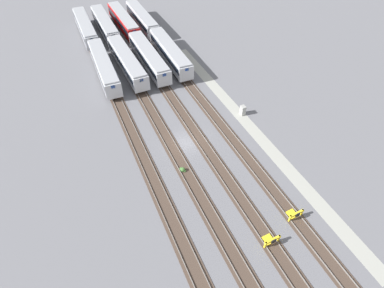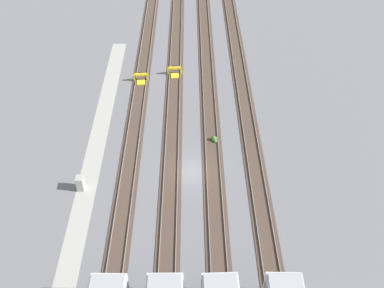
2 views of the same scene
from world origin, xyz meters
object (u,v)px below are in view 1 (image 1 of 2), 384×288
Objects in this scene: subway_car_back_row_leftmost at (105,25)px; subway_car_front_row_left_inner at (124,21)px; weed_clump at (183,170)px; electrical_cabinet at (243,110)px; subway_car_front_row_leftmost at (170,53)px; subway_car_back_row_rightmost at (127,62)px; subway_car_front_row_centre at (104,67)px; bumper_stop_nearest_track at (294,214)px; bumper_stop_near_inner_track at (271,240)px; subway_car_back_row_centre at (142,19)px; subway_car_front_row_right_inner at (85,27)px; subway_car_front_row_rightmost at (149,57)px.

subway_car_front_row_left_inner is at bearing -86.37° from subway_car_back_row_leftmost.
electrical_cabinet is at bearing -62.23° from weed_clump.
subway_car_front_row_leftmost is 1.00× the size of subway_car_back_row_rightmost.
electrical_cabinet is (-20.88, -17.89, -1.24)m from subway_car_front_row_centre.
weed_clump is at bearing 179.70° from subway_car_back_row_leftmost.
subway_car_back_row_leftmost is at bearing 93.63° from subway_car_front_row_left_inner.
bumper_stop_near_inner_track is at bearing 109.55° from bumper_stop_nearest_track.
subway_car_back_row_centre is 20.69m from subway_car_back_row_rightmost.
subway_car_back_row_leftmost is at bearing 4.26° from bumper_stop_near_inner_track.
subway_car_front_row_leftmost is 19.66m from subway_car_front_row_left_inner.
subway_car_back_row_leftmost is (-0.29, -4.43, 0.00)m from subway_car_front_row_right_inner.
bumper_stop_nearest_track is (-59.22, -4.45, -1.53)m from subway_car_front_row_left_inner.
subway_car_front_row_left_inner is 21.13m from subway_car_front_row_centre.
electrical_cabinet reaches higher than bumper_stop_near_inner_track.
bumper_stop_nearest_track is 2.18× the size of weed_clump.
subway_car_front_row_right_inner is at bearing 13.21° from subway_car_back_row_rightmost.
subway_car_back_row_leftmost is 60.71m from bumper_stop_near_inner_track.
subway_car_front_row_right_inner is 21.13m from subway_car_front_row_rightmost.
subway_car_back_row_rightmost is at bearing 32.74° from electrical_cabinet.
electrical_cabinet is (-39.56, -4.54, -1.24)m from subway_car_back_row_centre.
bumper_stop_near_inner_track is (-41.64, 4.43, -1.53)m from subway_car_front_row_leftmost.
subway_car_front_row_left_inner is at bearing -13.05° from subway_car_back_row_rightmost.
subway_car_front_row_left_inner is 1.00× the size of subway_car_front_row_centre.
subway_car_back_row_centre reaches higher than bumper_stop_near_inner_track.
subway_car_front_row_centre is at bearing 8.41° from weed_clump.
subway_car_front_row_rightmost is 8.96× the size of bumper_stop_nearest_track.
subway_car_front_row_left_inner is 41.05m from electrical_cabinet.
subway_car_front_row_leftmost is 18.69m from subway_car_back_row_centre.
subway_car_front_row_leftmost is at bearing 0.04° from bumper_stop_nearest_track.
electrical_cabinet is (-40.04, -17.92, -1.24)m from subway_car_front_row_right_inner.
subway_car_front_row_rightmost reaches higher than bumper_stop_nearest_track.
subway_car_front_row_left_inner is 1.00× the size of subway_car_front_row_rightmost.
subway_car_front_row_leftmost and subway_car_back_row_leftmost have the same top height.
subway_car_back_row_leftmost is (-0.29, 4.51, 0.00)m from subway_car_front_row_left_inner.
weed_clump is at bearing 174.25° from subway_car_front_row_left_inner.
subway_car_back_row_leftmost is 8.96m from subway_car_back_row_centre.
subway_car_front_row_leftmost reaches higher than weed_clump.
subway_car_front_row_right_inner reaches higher than bumper_stop_nearest_track.
subway_car_front_row_leftmost is 8.99× the size of bumper_stop_nearest_track.
bumper_stop_near_inner_track is at bearing 175.78° from subway_car_back_row_centre.
subway_car_front_row_left_inner is at bearing 83.91° from subway_car_back_row_centre.
subway_car_front_row_leftmost is at bearing -145.12° from subway_car_front_row_right_inner.
subway_car_front_row_left_inner is 1.00× the size of subway_car_back_row_leftmost.
subway_car_front_row_right_inner is 60.74m from bumper_stop_nearest_track.
subway_car_back_row_rightmost is (-18.69, 8.88, 0.00)m from subway_car_back_row_centre.
subway_car_front_row_left_inner is 8.94m from subway_car_front_row_right_inner.
subway_car_front_row_right_inner is 1.00× the size of subway_car_back_row_centre.
subway_car_front_row_leftmost is at bearing -90.00° from subway_car_back_row_rightmost.
subway_car_back_row_centre is at bearing -0.07° from subway_car_front_row_leftmost.
subway_car_front_row_centre is 1.00× the size of subway_car_back_row_rightmost.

